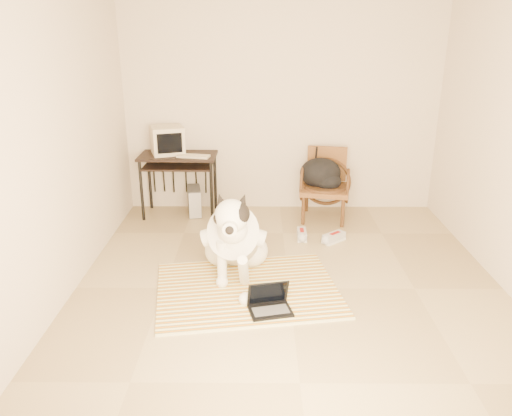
{
  "coord_description": "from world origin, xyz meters",
  "views": [
    {
      "loc": [
        -0.29,
        -4.12,
        2.31
      ],
      "look_at": [
        -0.31,
        0.18,
        0.74
      ],
      "focal_mm": 35.0,
      "sensor_mm": 36.0,
      "label": 1
    }
  ],
  "objects_px": {
    "laptop": "(269,303)",
    "rattan_chair": "(325,184)",
    "pc_tower": "(194,201)",
    "backpack": "(322,174)",
    "dog": "(235,239)",
    "crt_monitor": "(167,140)",
    "computer_desk": "(178,164)"
  },
  "relations": [
    {
      "from": "computer_desk",
      "to": "pc_tower",
      "type": "xyz_separation_m",
      "value": [
        0.18,
        0.02,
        -0.51
      ]
    },
    {
      "from": "backpack",
      "to": "pc_tower",
      "type": "bearing_deg",
      "value": 175.38
    },
    {
      "from": "computer_desk",
      "to": "backpack",
      "type": "xyz_separation_m",
      "value": [
        1.8,
        -0.11,
        -0.11
      ]
    },
    {
      "from": "pc_tower",
      "to": "rattan_chair",
      "type": "xyz_separation_m",
      "value": [
        1.67,
        -0.11,
        0.26
      ]
    },
    {
      "from": "rattan_chair",
      "to": "laptop",
      "type": "bearing_deg",
      "value": -108.14
    },
    {
      "from": "dog",
      "to": "rattan_chair",
      "type": "bearing_deg",
      "value": 55.96
    },
    {
      "from": "laptop",
      "to": "crt_monitor",
      "type": "distance_m",
      "value": 2.85
    },
    {
      "from": "laptop",
      "to": "backpack",
      "type": "height_order",
      "value": "backpack"
    },
    {
      "from": "pc_tower",
      "to": "rattan_chair",
      "type": "relative_size",
      "value": 0.46
    },
    {
      "from": "pc_tower",
      "to": "backpack",
      "type": "relative_size",
      "value": 0.79
    },
    {
      "from": "computer_desk",
      "to": "pc_tower",
      "type": "distance_m",
      "value": 0.54
    },
    {
      "from": "laptop",
      "to": "rattan_chair",
      "type": "relative_size",
      "value": 0.46
    },
    {
      "from": "crt_monitor",
      "to": "laptop",
      "type": "bearing_deg",
      "value": -62.83
    },
    {
      "from": "laptop",
      "to": "crt_monitor",
      "type": "relative_size",
      "value": 0.85
    },
    {
      "from": "computer_desk",
      "to": "rattan_chair",
      "type": "height_order",
      "value": "rattan_chair"
    },
    {
      "from": "laptop",
      "to": "computer_desk",
      "type": "relative_size",
      "value": 0.42
    },
    {
      "from": "dog",
      "to": "computer_desk",
      "type": "bearing_deg",
      "value": 115.32
    },
    {
      "from": "laptop",
      "to": "pc_tower",
      "type": "xyz_separation_m",
      "value": [
        -0.93,
        2.36,
        0.1
      ]
    },
    {
      "from": "rattan_chair",
      "to": "backpack",
      "type": "xyz_separation_m",
      "value": [
        -0.05,
        -0.03,
        0.14
      ]
    },
    {
      "from": "computer_desk",
      "to": "dog",
      "type": "bearing_deg",
      "value": -64.68
    },
    {
      "from": "dog",
      "to": "laptop",
      "type": "distance_m",
      "value": 0.82
    },
    {
      "from": "laptop",
      "to": "backpack",
      "type": "bearing_deg",
      "value": 72.85
    },
    {
      "from": "crt_monitor",
      "to": "backpack",
      "type": "distance_m",
      "value": 1.97
    },
    {
      "from": "dog",
      "to": "backpack",
      "type": "relative_size",
      "value": 2.64
    },
    {
      "from": "crt_monitor",
      "to": "backpack",
      "type": "bearing_deg",
      "value": -5.14
    },
    {
      "from": "backpack",
      "to": "rattan_chair",
      "type": "bearing_deg",
      "value": 26.39
    },
    {
      "from": "laptop",
      "to": "rattan_chair",
      "type": "height_order",
      "value": "rattan_chair"
    },
    {
      "from": "dog",
      "to": "backpack",
      "type": "height_order",
      "value": "dog"
    },
    {
      "from": "dog",
      "to": "laptop",
      "type": "xyz_separation_m",
      "value": [
        0.32,
        -0.69,
        -0.3
      ]
    },
    {
      "from": "dog",
      "to": "pc_tower",
      "type": "relative_size",
      "value": 3.34
    },
    {
      "from": "dog",
      "to": "backpack",
      "type": "distance_m",
      "value": 1.86
    },
    {
      "from": "laptop",
      "to": "computer_desk",
      "type": "height_order",
      "value": "computer_desk"
    }
  ]
}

